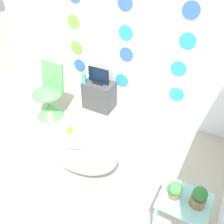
% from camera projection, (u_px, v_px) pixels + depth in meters
% --- Properties ---
extents(ground_plane, '(12.00, 12.00, 0.00)m').
position_uv_depth(ground_plane, '(36.00, 208.00, 2.93)').
color(ground_plane, '#BCB29E').
extents(wall_back_dotted, '(4.64, 0.05, 2.60)m').
position_uv_depth(wall_back_dotted, '(126.00, 32.00, 3.71)').
color(wall_back_dotted, white).
rests_on(wall_back_dotted, ground_plane).
extents(bathtub, '(1.02, 0.60, 0.55)m').
position_uv_depth(bathtub, '(81.00, 149.00, 3.29)').
color(bathtub, white).
rests_on(bathtub, ground_plane).
extents(rubber_duck, '(0.07, 0.08, 0.09)m').
position_uv_depth(rubber_duck, '(70.00, 130.00, 3.11)').
color(rubber_duck, yellow).
rests_on(rubber_duck, bathtub).
extents(chair, '(0.47, 0.47, 0.86)m').
position_uv_depth(chair, '(49.00, 100.00, 4.14)').
color(chair, '#66C166').
rests_on(chair, ground_plane).
extents(tv_cabinet, '(0.49, 0.32, 0.48)m').
position_uv_depth(tv_cabinet, '(99.00, 95.00, 4.33)').
color(tv_cabinet, '#4C4C51').
rests_on(tv_cabinet, ground_plane).
extents(tv, '(0.36, 0.12, 0.26)m').
position_uv_depth(tv, '(98.00, 77.00, 4.12)').
color(tv, black).
rests_on(tv, tv_cabinet).
extents(vase, '(0.07, 0.07, 0.19)m').
position_uv_depth(vase, '(84.00, 78.00, 4.12)').
color(vase, '#51B2AD').
rests_on(vase, tv_cabinet).
extents(side_table, '(0.47, 0.39, 0.53)m').
position_uv_depth(side_table, '(183.00, 206.00, 2.47)').
color(side_table, '#99E0D8').
rests_on(side_table, ground_plane).
extents(potted_plant_left, '(0.13, 0.13, 0.18)m').
position_uv_depth(potted_plant_left, '(175.00, 190.00, 2.39)').
color(potted_plant_left, '#8C6B4C').
rests_on(potted_plant_left, side_table).
extents(potted_plant_right, '(0.14, 0.14, 0.22)m').
position_uv_depth(potted_plant_right, '(199.00, 197.00, 2.32)').
color(potted_plant_right, '#8C6B4C').
rests_on(potted_plant_right, side_table).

